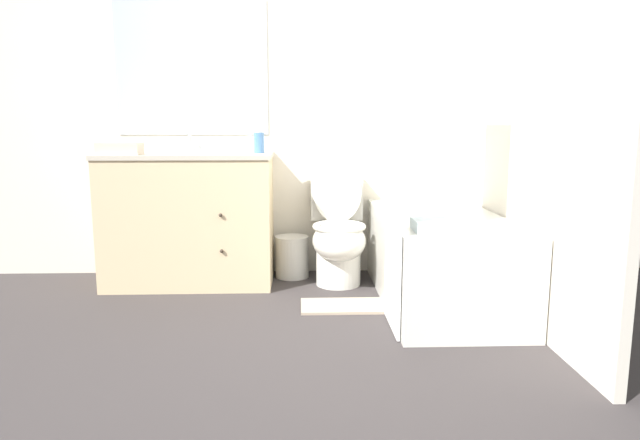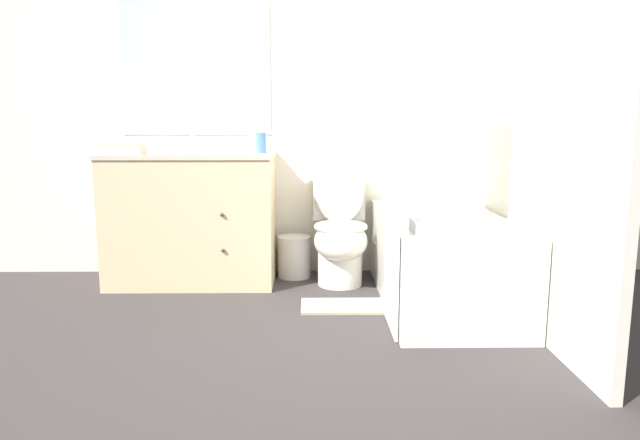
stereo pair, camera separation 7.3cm
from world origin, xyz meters
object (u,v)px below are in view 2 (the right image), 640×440
toilet (340,235)px  soap_dispenser (261,142)px  hand_towel_folded (123,148)px  bath_towel_folded (443,226)px  wastebasket (294,257)px  tissue_box (253,145)px  bath_mat (347,306)px  sink_faucet (195,147)px  bathtub (441,258)px  vanity_cabinet (192,218)px

toilet → soap_dispenser: (-0.53, 0.05, 0.63)m
hand_towel_folded → bath_towel_folded: bearing=-23.5°
toilet → soap_dispenser: soap_dispenser is taller
wastebasket → tissue_box: (-0.28, 0.01, 0.80)m
toilet → wastebasket: toilet is taller
tissue_box → bath_mat: bearing=-49.1°
tissue_box → soap_dispenser: bearing=-62.1°
sink_faucet → bathtub: bearing=-21.9°
sink_faucet → bath_towel_folded: size_ratio=0.44×
soap_dispenser → hand_towel_folded: size_ratio=0.62×
vanity_cabinet → tissue_box: size_ratio=8.17×
hand_towel_folded → bath_towel_folded: size_ratio=0.83×
wastebasket → bath_mat: size_ratio=0.54×
toilet → bath_towel_folded: bearing=-62.6°
sink_faucet → soap_dispenser: size_ratio=0.85×
soap_dispenser → bath_towel_folded: 1.48m
hand_towel_folded → tissue_box: bearing=20.6°
sink_faucet → toilet: sink_faucet is taller
vanity_cabinet → toilet: size_ratio=1.36×
toilet → bathtub: toilet is taller
bathtub → vanity_cabinet: bearing=163.8°
toilet → hand_towel_folded: 1.54m
wastebasket → tissue_box: 0.85m
wastebasket → bath_mat: wastebasket is taller
toilet → tissue_box: (-0.61, 0.19, 0.60)m
bath_towel_folded → sink_faucet: bearing=142.0°
sink_faucet → toilet: size_ratio=0.17×
vanity_cabinet → soap_dispenser: size_ratio=6.82×
wastebasket → soap_dispenser: (-0.21, -0.12, 0.82)m
bathtub → soap_dispenser: 1.42m
hand_towel_folded → wastebasket: bearing=14.9°
bath_mat → soap_dispenser: bearing=133.3°
tissue_box → soap_dispenser: soap_dispenser is taller
wastebasket → hand_towel_folded: bearing=-165.1°
bath_mat → hand_towel_folded: bearing=163.8°
bathtub → wastebasket: bathtub is taller
sink_faucet → soap_dispenser: soap_dispenser is taller
tissue_box → bath_towel_folded: 1.62m
bath_towel_folded → tissue_box: bearing=134.0°
sink_faucet → toilet: (1.02, -0.23, -0.59)m
vanity_cabinet → bath_towel_folded: bearing=-33.5°
bathtub → bath_mat: 0.65m
soap_dispenser → bath_towel_folded: size_ratio=0.52×
bathtub → bath_mat: bathtub is taller
hand_towel_folded → bathtub: bearing=-8.5°
bath_towel_folded → bath_mat: bearing=138.8°
soap_dispenser → tissue_box: bearing=117.9°
hand_towel_folded → bath_towel_folded: 2.11m
vanity_cabinet → bathtub: bearing=-16.2°
wastebasket → soap_dispenser: 0.86m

